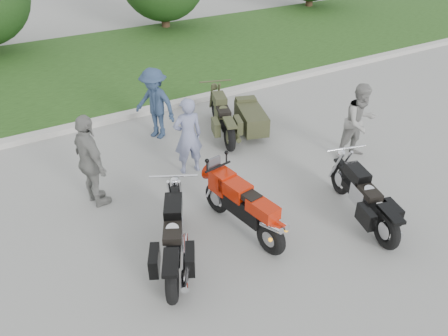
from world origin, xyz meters
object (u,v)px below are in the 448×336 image
cruiser_right (366,200)px  person_denim (155,104)px  person_stripe (188,136)px  person_back (91,162)px  person_grey (360,122)px  sportbike_red (244,206)px  cruiser_sidecar (240,118)px  cruiser_left (174,240)px

cruiser_right → person_denim: person_denim is taller
cruiser_right → person_stripe: size_ratio=1.32×
person_stripe → person_back: size_ratio=0.91×
person_stripe → person_grey: bearing=166.8°
sportbike_red → cruiser_right: size_ratio=0.92×
sportbike_red → cruiser_sidecar: bearing=50.0°
person_stripe → person_back: (-2.06, -0.12, 0.08)m
cruiser_left → person_back: (-0.62, 2.24, 0.47)m
cruiser_left → cruiser_right: size_ratio=0.97×
cruiser_right → cruiser_sidecar: bearing=107.5°
cruiser_right → person_grey: bearing=64.4°
sportbike_red → person_grey: bearing=5.6°
person_grey → person_back: bearing=171.8°
cruiser_right → person_back: 5.08m
person_grey → cruiser_left: bearing=-164.4°
cruiser_left → person_stripe: bearing=85.6°
cruiser_left → cruiser_sidecar: size_ratio=0.95×
sportbike_red → cruiser_sidecar: 3.73m
cruiser_left → person_grey: (4.99, 1.02, 0.40)m
person_stripe → sportbike_red: bearing=95.9°
cruiser_sidecar → person_denim: size_ratio=1.31×
person_stripe → cruiser_right: bearing=130.4°
person_grey → person_back: (-5.61, 1.23, 0.06)m
person_back → cruiser_left: bearing=-174.1°
cruiser_right → cruiser_sidecar: cruiser_sidecar is taller
sportbike_red → person_stripe: size_ratio=1.21×
cruiser_left → person_back: size_ratio=1.17×
sportbike_red → cruiser_right: bearing=-30.9°
person_back → cruiser_sidecar: bearing=-84.9°
person_stripe → person_back: 2.07m
sportbike_red → cruiser_left: bearing=174.0°
sportbike_red → person_grey: person_grey is taller
sportbike_red → cruiser_left: size_ratio=0.94×
person_stripe → person_denim: size_ratio=0.97×
cruiser_right → sportbike_red: bearing=173.3°
cruiser_left → cruiser_sidecar: 4.64m
cruiser_right → person_denim: (-1.99, 4.95, 0.43)m
person_stripe → person_grey: size_ratio=0.98×
cruiser_right → person_stripe: 3.74m
sportbike_red → person_back: bearing=123.5°
sportbike_red → person_stripe: person_stripe is taller
cruiser_right → person_back: bearing=158.8°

